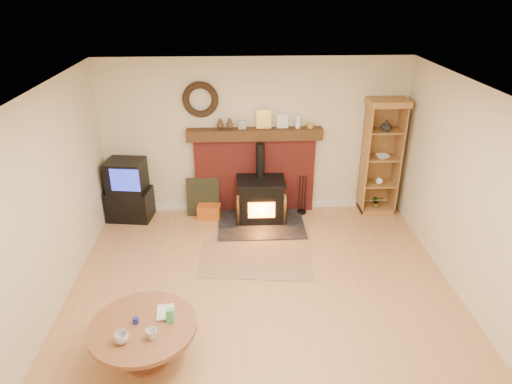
{
  "coord_description": "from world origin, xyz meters",
  "views": [
    {
      "loc": [
        -0.3,
        -4.42,
        3.7
      ],
      "look_at": [
        -0.05,
        1.0,
        1.13
      ],
      "focal_mm": 32.0,
      "sensor_mm": 36.0,
      "label": 1
    }
  ],
  "objects_px": {
    "tv_unit": "(128,191)",
    "wood_stove": "(261,201)",
    "curio_cabinet": "(381,157)",
    "coffee_table": "(143,332)"
  },
  "relations": [
    {
      "from": "tv_unit",
      "to": "wood_stove",
      "type": "bearing_deg",
      "value": -5.1
    },
    {
      "from": "curio_cabinet",
      "to": "wood_stove",
      "type": "bearing_deg",
      "value": -172.03
    },
    {
      "from": "tv_unit",
      "to": "curio_cabinet",
      "type": "distance_m",
      "value": 4.22
    },
    {
      "from": "curio_cabinet",
      "to": "coffee_table",
      "type": "bearing_deg",
      "value": -135.69
    },
    {
      "from": "curio_cabinet",
      "to": "coffee_table",
      "type": "xyz_separation_m",
      "value": [
        -3.39,
        -3.31,
        -0.6
      ]
    },
    {
      "from": "tv_unit",
      "to": "coffee_table",
      "type": "height_order",
      "value": "tv_unit"
    },
    {
      "from": "tv_unit",
      "to": "curio_cabinet",
      "type": "xyz_separation_m",
      "value": [
        4.19,
        0.09,
        0.49
      ]
    },
    {
      "from": "tv_unit",
      "to": "coffee_table",
      "type": "relative_size",
      "value": 0.93
    },
    {
      "from": "wood_stove",
      "to": "coffee_table",
      "type": "xyz_separation_m",
      "value": [
        -1.38,
        -3.02,
        0.03
      ]
    },
    {
      "from": "wood_stove",
      "to": "curio_cabinet",
      "type": "bearing_deg",
      "value": 7.97
    }
  ]
}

